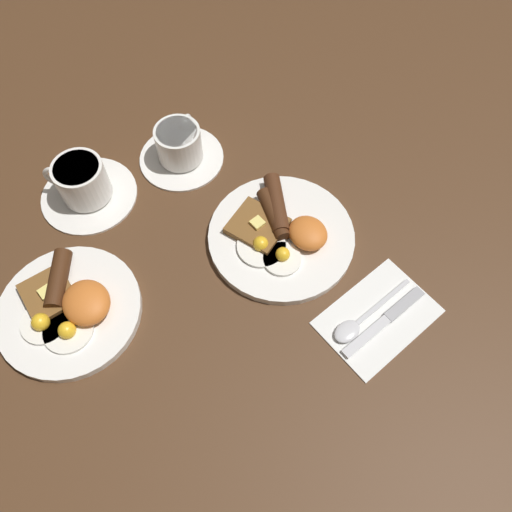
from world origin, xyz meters
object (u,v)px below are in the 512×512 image
object	(u,v)px
breakfast_plate_near	(281,233)
spoon	(355,325)
teacup_far	(84,185)
teacup_near	(180,147)
knife	(388,318)
breakfast_plate_far	(69,308)

from	to	relation	value
breakfast_plate_near	spoon	bearing A→B (deg)	179.32
breakfast_plate_near	teacup_far	distance (m)	0.35
teacup_near	spoon	bearing A→B (deg)	-174.33
breakfast_plate_near	knife	xyz separation A→B (m)	(-0.22, -0.05, -0.01)
breakfast_plate_near	knife	distance (m)	0.22
knife	breakfast_plate_near	bearing A→B (deg)	-81.53
teacup_far	breakfast_plate_far	bearing A→B (deg)	146.99
spoon	teacup_near	bearing A→B (deg)	-88.28
teacup_near	knife	bearing A→B (deg)	-168.59
teacup_near	spoon	size ratio (longest dim) A/B	0.97
breakfast_plate_near	spoon	world-z (taller)	breakfast_plate_near
breakfast_plate_far	spoon	size ratio (longest dim) A/B	1.39
teacup_near	knife	size ratio (longest dim) A/B	0.93
knife	spoon	world-z (taller)	spoon
knife	teacup_near	bearing A→B (deg)	-82.40
teacup_near	teacup_far	distance (m)	0.18
breakfast_plate_far	knife	world-z (taller)	breakfast_plate_far
spoon	breakfast_plate_far	bearing A→B (deg)	-42.61
teacup_near	breakfast_plate_near	bearing A→B (deg)	-169.36
breakfast_plate_far	teacup_far	bearing A→B (deg)	-33.01
knife	breakfast_plate_far	bearing A→B (deg)	-40.76
breakfast_plate_far	breakfast_plate_near	bearing A→B (deg)	-103.09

